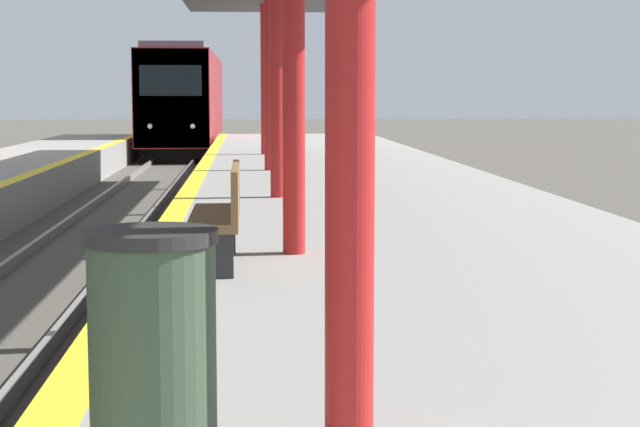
% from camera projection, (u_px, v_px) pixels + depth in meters
% --- Properties ---
extents(train, '(2.64, 18.44, 4.25)m').
position_uv_depth(train, '(186.00, 100.00, 45.42)').
color(train, black).
rests_on(train, ground).
extents(trash_bin, '(0.59, 0.59, 0.98)m').
position_uv_depth(trash_bin, '(153.00, 340.00, 4.69)').
color(trash_bin, '#384C38').
rests_on(trash_bin, platform_right).
extents(bench, '(0.44, 1.82, 0.92)m').
position_uv_depth(bench, '(222.00, 212.00, 9.78)').
color(bench, brown).
rests_on(bench, platform_right).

